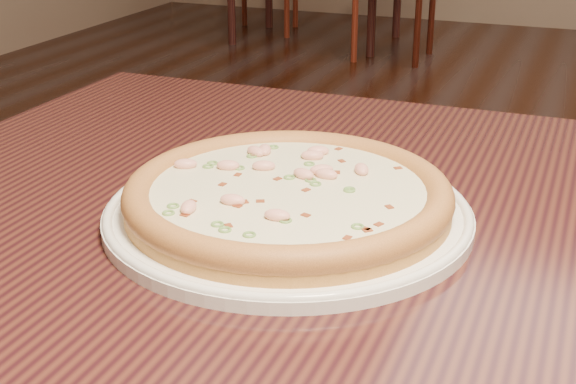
% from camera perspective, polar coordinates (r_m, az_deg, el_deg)
% --- Properties ---
extents(hero_table, '(1.20, 0.80, 0.75)m').
position_cam_1_polar(hero_table, '(0.85, 8.89, -7.99)').
color(hero_table, black).
rests_on(hero_table, ground).
extents(plate, '(0.36, 0.36, 0.02)m').
position_cam_1_polar(plate, '(0.79, 0.00, -1.43)').
color(plate, white).
rests_on(plate, hero_table).
extents(pizza, '(0.32, 0.32, 0.03)m').
position_cam_1_polar(pizza, '(0.78, -0.01, -0.19)').
color(pizza, '#C28B46').
rests_on(pizza, plate).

